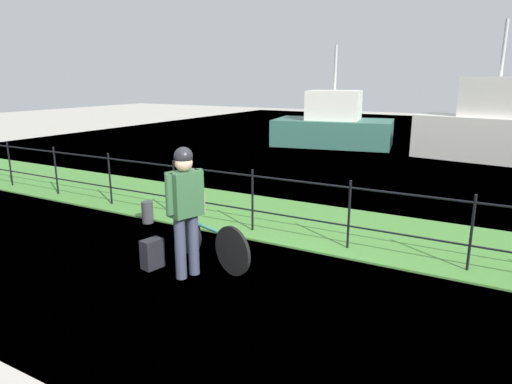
{
  "coord_description": "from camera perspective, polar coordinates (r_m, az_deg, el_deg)",
  "views": [
    {
      "loc": [
        2.78,
        -4.34,
        2.5
      ],
      "look_at": [
        -0.34,
        1.15,
        0.9
      ],
      "focal_mm": 31.84,
      "sensor_mm": 36.0,
      "label": 1
    }
  ],
  "objects": [
    {
      "name": "iron_fence",
      "position": [
        7.05,
        5.32,
        -1.36
      ],
      "size": [
        18.04,
        0.04,
        1.06
      ],
      "color": "black",
      "rests_on": "ground"
    },
    {
      "name": "moored_boat_near",
      "position": [
        15.7,
        27.67,
        6.91
      ],
      "size": [
        4.65,
        2.3,
        4.13
      ],
      "color": "silver",
      "rests_on": "ground"
    },
    {
      "name": "bicycle_main",
      "position": [
        6.28,
        -6.12,
        -5.88
      ],
      "size": [
        1.62,
        0.55,
        0.66
      ],
      "color": "black",
      "rests_on": "ground"
    },
    {
      "name": "backpack_on_paving",
      "position": [
        6.3,
        -12.9,
        -7.56
      ],
      "size": [
        0.23,
        0.31,
        0.4
      ],
      "primitive_type": "cube",
      "rotation": [
        0.0,
        0.0,
        4.51
      ],
      "color": "black",
      "rests_on": "ground"
    },
    {
      "name": "ground_plane",
      "position": [
        5.72,
        -2.76,
        -11.68
      ],
      "size": [
        60.0,
        60.0,
        0.0
      ],
      "primitive_type": "plane",
      "color": "#B2ADA3"
    },
    {
      "name": "terrier_dog",
      "position": [
        6.37,
        -8.17,
        0.66
      ],
      "size": [
        0.32,
        0.22,
        0.18
      ],
      "color": "#4C3D2D",
      "rests_on": "wooden_crate"
    },
    {
      "name": "mooring_bollard",
      "position": [
        8.22,
        -13.48,
        -2.48
      ],
      "size": [
        0.2,
        0.2,
        0.39
      ],
      "primitive_type": "cylinder",
      "color": "#38383D",
      "rests_on": "ground"
    },
    {
      "name": "cyclist_person",
      "position": [
        5.71,
        -8.89,
        -1.14
      ],
      "size": [
        0.37,
        0.52,
        1.68
      ],
      "color": "#383D51",
      "rests_on": "ground"
    },
    {
      "name": "wooden_crate",
      "position": [
        6.44,
        -8.23,
        -1.22
      ],
      "size": [
        0.41,
        0.35,
        0.29
      ],
      "primitive_type": "cube",
      "rotation": [
        0.0,
        0.0,
        -0.31
      ],
      "color": "#A87F51",
      "rests_on": "bicycle_main"
    },
    {
      "name": "grass_strip",
      "position": [
        7.95,
        7.69,
        -4.11
      ],
      "size": [
        27.0,
        2.4,
        0.03
      ],
      "primitive_type": "cube",
      "color": "#478438",
      "rests_on": "ground"
    },
    {
      "name": "harbor_water",
      "position": [
        17.39,
        20.22,
        5.08
      ],
      "size": [
        30.0,
        30.0,
        0.0
      ],
      "primitive_type": "plane",
      "color": "slate",
      "rests_on": "ground"
    },
    {
      "name": "moored_boat_mid",
      "position": [
        17.43,
        9.66,
        8.23
      ],
      "size": [
        4.65,
        3.09,
        3.63
      ],
      "color": "#336656",
      "rests_on": "ground"
    }
  ]
}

